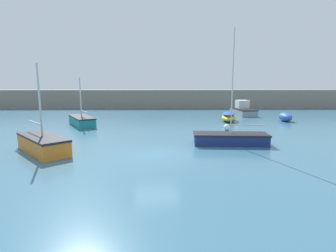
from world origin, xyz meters
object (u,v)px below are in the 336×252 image
(sailboat_short_mast, at_px, (82,121))
(rowboat_with_red_cover, at_px, (229,117))
(fishing_dinghy_green, at_px, (285,117))
(mooring_buoy_white, at_px, (227,127))
(sailboat_tall_mast, at_px, (230,138))
(sailboat_twin_hulled, at_px, (43,144))
(motorboat_with_cabin, at_px, (243,110))

(sailboat_short_mast, relative_size, rowboat_with_red_cover, 1.22)
(fishing_dinghy_green, xyz_separation_m, mooring_buoy_white, (-7.42, -5.37, -0.18))
(mooring_buoy_white, bearing_deg, sailboat_tall_mast, -100.69)
(sailboat_short_mast, height_order, rowboat_with_red_cover, sailboat_short_mast)
(rowboat_with_red_cover, height_order, sailboat_twin_hulled, sailboat_twin_hulled)
(sailboat_short_mast, distance_m, sailboat_tall_mast, 14.31)
(fishing_dinghy_green, bearing_deg, sailboat_twin_hulled, -53.44)
(mooring_buoy_white, bearing_deg, motorboat_with_cabin, 67.41)
(sailboat_tall_mast, bearing_deg, sailboat_twin_hulled, 12.60)
(fishing_dinghy_green, height_order, mooring_buoy_white, fishing_dinghy_green)
(fishing_dinghy_green, bearing_deg, sailboat_tall_mast, -34.04)
(sailboat_short_mast, distance_m, mooring_buoy_white, 13.27)
(sailboat_twin_hulled, relative_size, fishing_dinghy_green, 2.18)
(motorboat_with_cabin, distance_m, sailboat_tall_mast, 17.06)
(sailboat_short_mast, bearing_deg, rowboat_with_red_cover, -109.33)
(rowboat_with_red_cover, distance_m, sailboat_tall_mast, 10.86)
(motorboat_with_cabin, bearing_deg, sailboat_tall_mast, -22.01)
(sailboat_tall_mast, bearing_deg, fishing_dinghy_green, -125.26)
(sailboat_short_mast, bearing_deg, sailboat_twin_hulled, 153.87)
(sailboat_tall_mast, distance_m, fishing_dinghy_green, 13.33)
(motorboat_with_cabin, xyz_separation_m, fishing_dinghy_green, (2.80, -5.74, -0.17))
(rowboat_with_red_cover, bearing_deg, sailboat_short_mast, -66.43)
(motorboat_with_cabin, height_order, mooring_buoy_white, motorboat_with_cabin)
(rowboat_with_red_cover, distance_m, sailboat_twin_hulled, 18.50)
(sailboat_short_mast, distance_m, rowboat_with_red_cover, 14.76)
(fishing_dinghy_green, bearing_deg, sailboat_short_mast, -77.76)
(sailboat_tall_mast, distance_m, mooring_buoy_white, 5.10)
(mooring_buoy_white, bearing_deg, fishing_dinghy_green, 35.90)
(sailboat_tall_mast, relative_size, mooring_buoy_white, 13.73)
(sailboat_short_mast, bearing_deg, sailboat_tall_mast, -153.16)
(motorboat_with_cabin, xyz_separation_m, sailboat_tall_mast, (-5.57, -16.12, -0.21))
(motorboat_with_cabin, height_order, fishing_dinghy_green, motorboat_with_cabin)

